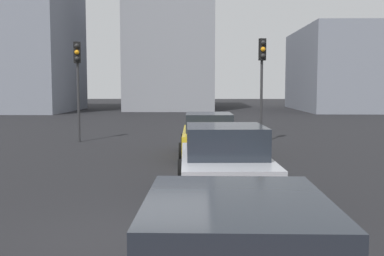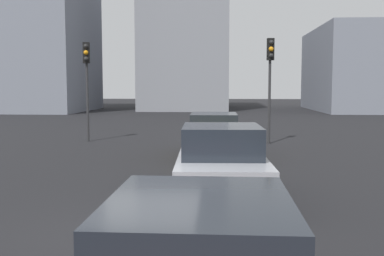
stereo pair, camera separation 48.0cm
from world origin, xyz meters
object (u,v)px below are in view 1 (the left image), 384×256
at_px(traffic_light_near_left, 262,69).
at_px(traffic_light_near_right, 78,71).
at_px(car_yellow_left_lead, 209,135).
at_px(car_silver_left_second, 225,163).

bearing_deg(traffic_light_near_left, traffic_light_near_right, -100.27).
bearing_deg(car_yellow_left_lead, traffic_light_near_left, -33.22).
bearing_deg(traffic_light_near_right, car_silver_left_second, 22.20).
bearing_deg(traffic_light_near_left, car_silver_left_second, -19.58).
bearing_deg(car_silver_left_second, traffic_light_near_right, 28.21).
distance_m(car_silver_left_second, traffic_light_near_left, 10.10).
bearing_deg(traffic_light_near_right, traffic_light_near_left, 79.29).
distance_m(car_yellow_left_lead, traffic_light_near_left, 4.91).
xyz_separation_m(car_yellow_left_lead, car_silver_left_second, (-5.99, -0.25, 0.04)).
relative_size(car_yellow_left_lead, traffic_light_near_left, 1.03).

